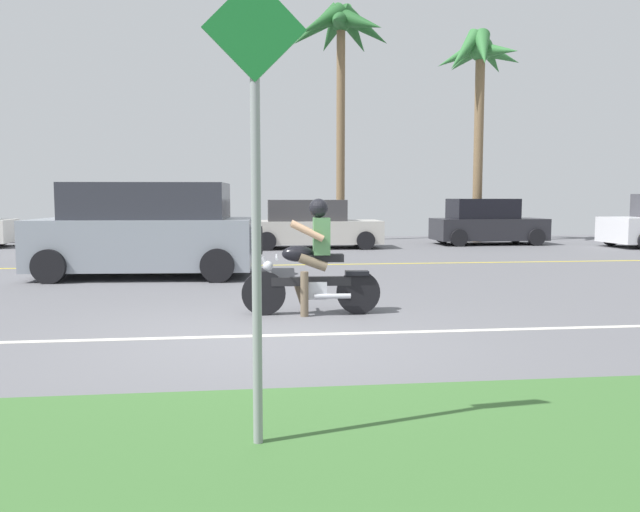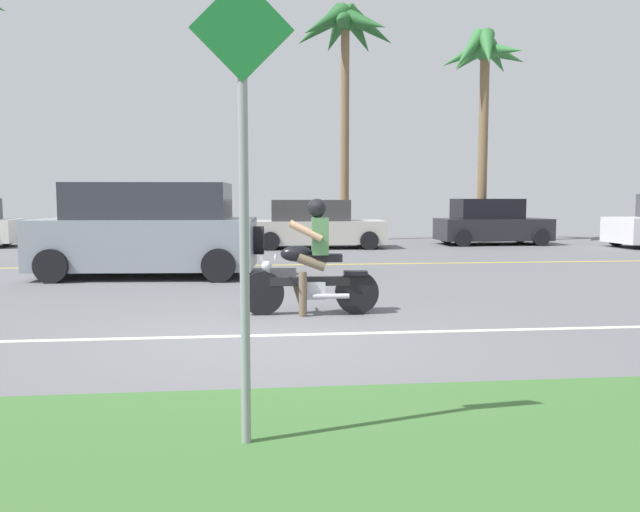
# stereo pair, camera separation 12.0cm
# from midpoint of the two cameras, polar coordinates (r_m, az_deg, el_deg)

# --- Properties ---
(ground) EXTENTS (56.00, 30.00, 0.04)m
(ground) POSITION_cam_midpoint_polar(r_m,az_deg,el_deg) (10.40, -5.64, -3.70)
(ground) COLOR slate
(grass_median) EXTENTS (56.00, 3.80, 0.06)m
(grass_median) POSITION_cam_midpoint_polar(r_m,az_deg,el_deg) (3.55, -3.13, -21.12)
(grass_median) COLOR #3D6B33
(grass_median) RESTS_ON ground
(lane_line_near) EXTENTS (50.40, 0.12, 0.01)m
(lane_line_near) POSITION_cam_midpoint_polar(r_m,az_deg,el_deg) (7.49, -5.17, -7.07)
(lane_line_near) COLOR silver
(lane_line_near) RESTS_ON ground
(lane_line_far) EXTENTS (50.40, 0.12, 0.01)m
(lane_line_far) POSITION_cam_midpoint_polar(r_m,az_deg,el_deg) (15.01, -6.00, -0.83)
(lane_line_far) COLOR yellow
(lane_line_far) RESTS_ON ground
(motorcyclist) EXTENTS (1.89, 0.62, 1.58)m
(motorcyclist) POSITION_cam_midpoint_polar(r_m,az_deg,el_deg) (8.68, -1.07, -0.89)
(motorcyclist) COLOR black
(motorcyclist) RESTS_ON ground
(suv_nearby) EXTENTS (4.58, 2.47, 1.88)m
(suv_nearby) POSITION_cam_midpoint_polar(r_m,az_deg,el_deg) (13.33, -15.43, 2.16)
(suv_nearby) COLOR #8C939E
(suv_nearby) RESTS_ON ground
(parked_car_1) EXTENTS (4.04, 2.01, 1.70)m
(parked_car_1) POSITION_cam_midpoint_polar(r_m,az_deg,el_deg) (18.82, -17.11, 2.59)
(parked_car_1) COLOR silver
(parked_car_1) RESTS_ON ground
(parked_car_2) EXTENTS (4.16, 1.88, 1.50)m
(parked_car_2) POSITION_cam_midpoint_polar(r_m,az_deg,el_deg) (19.94, -0.90, 2.74)
(parked_car_2) COLOR beige
(parked_car_2) RESTS_ON ground
(parked_car_3) EXTENTS (3.68, 1.83, 1.53)m
(parked_car_3) POSITION_cam_midpoint_polar(r_m,az_deg,el_deg) (22.17, 14.49, 2.85)
(parked_car_3) COLOR #232328
(parked_car_3) RESTS_ON ground
(palm_tree_0) EXTENTS (3.17, 3.10, 7.33)m
(palm_tree_0) POSITION_cam_midpoint_polar(r_m,az_deg,el_deg) (23.77, 13.92, 16.10)
(palm_tree_0) COLOR brown
(palm_tree_0) RESTS_ON ground
(palm_tree_2) EXTENTS (3.89, 3.91, 8.50)m
(palm_tree_2) POSITION_cam_midpoint_polar(r_m,az_deg,el_deg) (24.07, 1.72, 19.04)
(palm_tree_2) COLOR brown
(palm_tree_2) RESTS_ON ground
(street_sign) EXTENTS (0.62, 0.06, 2.91)m
(street_sign) POSITION_cam_midpoint_polar(r_m,az_deg,el_deg) (3.93, -6.64, 7.43)
(street_sign) COLOR gray
(street_sign) RESTS_ON ground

